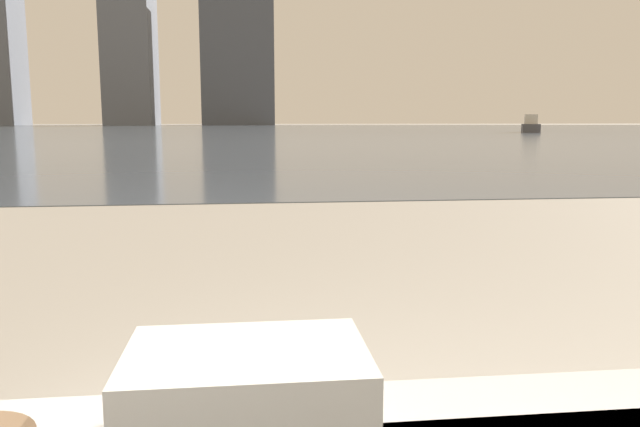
{
  "coord_description": "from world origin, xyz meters",
  "views": [
    {
      "loc": [
        -0.27,
        0.24,
        0.9
      ],
      "look_at": [
        0.01,
        2.64,
        0.54
      ],
      "focal_mm": 35.0,
      "sensor_mm": 36.0,
      "label": 1
    }
  ],
  "objects": [
    {
      "name": "harbor_boat_0",
      "position": [
        20.62,
        44.58,
        0.47
      ],
      "size": [
        2.45,
        3.71,
        1.32
      ],
      "color": "#4C4C51",
      "rests_on": "harbor_water"
    },
    {
      "name": "towel_stack",
      "position": [
        -0.28,
        0.96,
        0.57
      ],
      "size": [
        0.29,
        0.2,
        0.12
      ],
      "color": "white",
      "rests_on": "bathtub"
    },
    {
      "name": "skyline_tower_2",
      "position": [
        -1.64,
        118.0,
        11.57
      ],
      "size": [
        12.95,
        9.57,
        23.14
      ],
      "color": "#4C515B",
      "rests_on": "ground_plane"
    },
    {
      "name": "harbor_water",
      "position": [
        0.0,
        62.0,
        0.01
      ],
      "size": [
        180.0,
        110.0,
        0.01
      ],
      "color": "slate",
      "rests_on": "ground_plane"
    }
  ]
}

